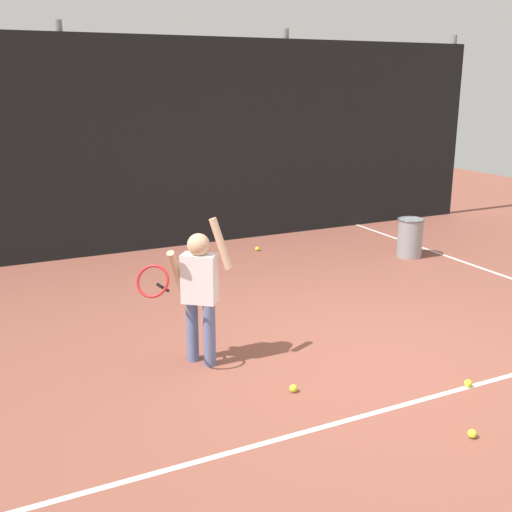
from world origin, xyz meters
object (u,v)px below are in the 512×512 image
Objects in this scene: tennis_player at (198,287)px; tennis_ball_1 at (468,383)px; ball_hopper at (410,237)px; tennis_ball_5 at (472,434)px; tennis_ball_3 at (257,249)px; tennis_ball_6 at (293,388)px.

tennis_player is 20.46× the size of tennis_ball_1.
ball_hopper is (4.01, 1.99, -0.44)m from tennis_player.
tennis_ball_3 is at bearing 80.73° from tennis_ball_5.
tennis_ball_5 is at bearing -132.17° from tennis_ball_1.
tennis_player is at bearing 120.11° from tennis_ball_6.
tennis_ball_1 is 1.00× the size of tennis_ball_3.
tennis_ball_3 is 4.41m from tennis_ball_6.
tennis_ball_3 is (2.17, 3.23, -0.69)m from tennis_player.
tennis_ball_6 is (0.49, -0.85, -0.69)m from tennis_player.
tennis_ball_5 and tennis_ball_6 have the same top height.
tennis_player reaches higher than ball_hopper.
tennis_player reaches higher than tennis_ball_1.
tennis_ball_3 is 1.00× the size of tennis_ball_5.
tennis_player is 20.46× the size of tennis_ball_6.
tennis_ball_1 is 1.00× the size of tennis_ball_5.
ball_hopper reaches higher than tennis_ball_6.
tennis_ball_5 is (1.31, -2.01, -0.69)m from tennis_player.
tennis_ball_6 is (-1.67, -4.08, 0.00)m from tennis_ball_3.
ball_hopper is 8.52× the size of tennis_ball_3.
ball_hopper is 8.52× the size of tennis_ball_1.
tennis_ball_3 and tennis_ball_6 have the same top height.
ball_hopper is 4.83m from tennis_ball_5.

